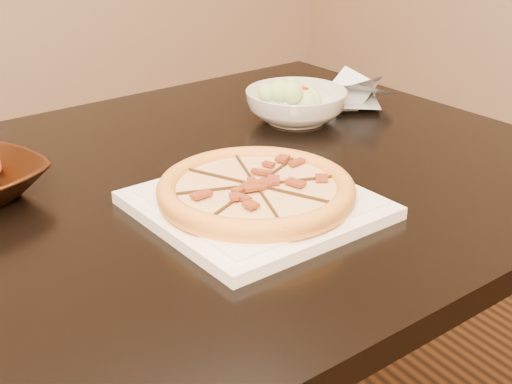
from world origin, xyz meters
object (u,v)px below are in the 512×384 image
Objects in this scene: salad_bowl at (296,106)px; dining_table at (141,252)px; pizza at (256,190)px; plate at (256,204)px.

dining_table is at bearing -158.70° from salad_bowl.
salad_bowl is at bearing 46.39° from pizza.
pizza reaches higher than dining_table.
plate is at bearing -21.38° from pizza.
pizza is (0.13, -0.14, 0.13)m from dining_table.
plate is 0.41m from salad_bowl.
plate is 1.16× the size of pizza.
plate is at bearing -133.61° from salad_bowl.
pizza is (-0.00, 0.00, 0.02)m from plate.
salad_bowl reaches higher than plate.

